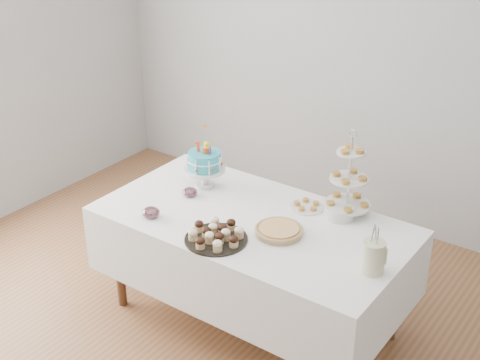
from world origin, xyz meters
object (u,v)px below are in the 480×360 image
Objects in this scene: pie at (279,230)px; tiered_stand at (349,179)px; plate_stack at (339,212)px; jam_bowl_a at (151,213)px; birthday_cake at (205,170)px; jam_bowl_b at (190,192)px; table at (252,250)px; cupcake_tray at (216,234)px; pastry_plate at (307,206)px; utensil_pitcher at (373,256)px.

tiered_stand reaches higher than pie.
plate_stack is 1.72× the size of jam_bowl_a.
jam_bowl_b is at bearing -95.52° from birthday_cake.
table is at bearing -137.13° from tiered_stand.
jam_bowl_a is (-0.95, -0.74, -0.20)m from tiered_stand.
cupcake_tray is 1.70× the size of pastry_plate.
birthday_cake is 1.95× the size of pastry_plate.
cupcake_tray is at bearing -35.48° from jam_bowl_b.
birthday_cake is 1.47× the size of pie.
pie is at bearing 20.79° from jam_bowl_a.
cupcake_tray reaches higher than jam_bowl_a.
birthday_cake reaches higher than cupcake_tray.
plate_stack is (0.19, 0.39, 0.01)m from pie.
utensil_pitcher is (0.42, -0.43, 0.06)m from plate_stack.
jam_bowl_a reaches higher than table.
tiered_stand is 0.33m from pastry_plate.
jam_bowl_a is (-0.01, -0.53, -0.08)m from birthday_cake.
table is 10.13× the size of plate_stack.
utensil_pitcher is at bearing -45.06° from plate_stack.
cupcake_tray reaches higher than table.
birthday_cake is 0.71m from cupcake_tray.
jam_bowl_b is at bearing 156.93° from utensil_pitcher.
plate_stack is (-0.02, -0.07, -0.20)m from tiered_stand.
cupcake_tray is 0.80m from plate_stack.
birthday_cake is at bearing 149.82° from utensil_pitcher.
utensil_pitcher is (0.64, -0.41, 0.09)m from pastry_plate.
table is at bearing -141.50° from plate_stack.
tiered_stand is at bearing 42.87° from table.
jam_bowl_b is (-0.73, 0.07, 0.00)m from pie.
utensil_pitcher reaches higher than jam_bowl_a.
utensil_pitcher is (1.36, 0.25, 0.07)m from jam_bowl_a.
birthday_cake is 0.75× the size of tiered_stand.
pie is at bearing -85.29° from pastry_plate.
birthday_cake is at bearing 161.87° from pie.
birthday_cake reaches higher than jam_bowl_b.
pastry_plate is at bearing 2.09° from birthday_cake.
cupcake_tray reaches higher than plate_stack.
table is at bearing 155.02° from utensil_pitcher.
pie is 0.74m from jam_bowl_b.
pie reaches higher than table.
birthday_cake is 1.14× the size of cupcake_tray.
jam_bowl_b is 1.35m from utensil_pitcher.
pastry_plate is at bearing 94.71° from pie.
birthday_cake is (-0.52, 0.18, 0.34)m from table.
pastry_plate is at bearing 23.33° from jam_bowl_b.
tiered_stand is at bearing 57.48° from cupcake_tray.
pie is 1.52× the size of plate_stack.
pastry_plate is 1.96× the size of jam_bowl_a.
table is 4.54× the size of birthday_cake.
jam_bowl_a reaches higher than pie.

